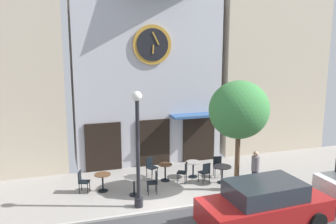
{
  "coord_description": "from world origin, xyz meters",
  "views": [
    {
      "loc": [
        -3.95,
        -11.63,
        6.07
      ],
      "look_at": [
        0.53,
        2.48,
        3.14
      ],
      "focal_mm": 38.88,
      "sensor_mm": 36.0,
      "label": 1
    }
  ],
  "objects_px": {
    "cafe_table_rightmost": "(103,179)",
    "cafe_chair_mid_row": "(154,181)",
    "cafe_table_leftmost": "(134,182)",
    "cafe_chair_facing_street": "(151,165)",
    "cafe_table_center_right": "(165,170)",
    "parked_car_red": "(264,205)",
    "street_lamp": "(138,150)",
    "cafe_chair_corner": "(184,171)",
    "street_tree": "(239,110)",
    "cafe_chair_curbside": "(218,165)",
    "cafe_chair_left_end": "(205,171)",
    "pedestrian_grey": "(255,170)",
    "cafe_chair_right_end": "(82,180)",
    "cafe_table_center": "(193,167)",
    "cafe_table_near_curb": "(222,171)"
  },
  "relations": [
    {
      "from": "cafe_table_rightmost",
      "to": "cafe_chair_mid_row",
      "type": "height_order",
      "value": "cafe_chair_mid_row"
    },
    {
      "from": "cafe_table_leftmost",
      "to": "cafe_chair_facing_street",
      "type": "distance_m",
      "value": 2.08
    },
    {
      "from": "cafe_table_center_right",
      "to": "parked_car_red",
      "type": "bearing_deg",
      "value": -68.02
    },
    {
      "from": "street_lamp",
      "to": "cafe_chair_corner",
      "type": "relative_size",
      "value": 4.81
    },
    {
      "from": "cafe_table_rightmost",
      "to": "cafe_chair_facing_street",
      "type": "relative_size",
      "value": 0.81
    },
    {
      "from": "street_lamp",
      "to": "street_tree",
      "type": "bearing_deg",
      "value": 4.16
    },
    {
      "from": "cafe_table_rightmost",
      "to": "cafe_chair_curbside",
      "type": "height_order",
      "value": "cafe_chair_curbside"
    },
    {
      "from": "cafe_chair_left_end",
      "to": "cafe_chair_mid_row",
      "type": "bearing_deg",
      "value": -170.95
    },
    {
      "from": "cafe_table_center_right",
      "to": "pedestrian_grey",
      "type": "height_order",
      "value": "pedestrian_grey"
    },
    {
      "from": "cafe_chair_curbside",
      "to": "cafe_chair_right_end",
      "type": "height_order",
      "value": "same"
    },
    {
      "from": "street_tree",
      "to": "cafe_chair_curbside",
      "type": "relative_size",
      "value": 5.04
    },
    {
      "from": "cafe_chair_curbside",
      "to": "cafe_chair_right_end",
      "type": "relative_size",
      "value": 1.0
    },
    {
      "from": "street_lamp",
      "to": "cafe_chair_mid_row",
      "type": "xyz_separation_m",
      "value": [
        0.87,
        1.01,
        -1.67
      ]
    },
    {
      "from": "street_tree",
      "to": "cafe_chair_mid_row",
      "type": "height_order",
      "value": "street_tree"
    },
    {
      "from": "cafe_table_rightmost",
      "to": "cafe_chair_left_end",
      "type": "height_order",
      "value": "cafe_chair_left_end"
    },
    {
      "from": "street_tree",
      "to": "pedestrian_grey",
      "type": "relative_size",
      "value": 2.71
    },
    {
      "from": "cafe_chair_left_end",
      "to": "parked_car_red",
      "type": "height_order",
      "value": "parked_car_red"
    },
    {
      "from": "cafe_chair_facing_street",
      "to": "cafe_table_leftmost",
      "type": "bearing_deg",
      "value": -123.54
    },
    {
      "from": "cafe_table_center_right",
      "to": "street_tree",
      "type": "bearing_deg",
      "value": -36.46
    },
    {
      "from": "cafe_table_rightmost",
      "to": "street_lamp",
      "type": "bearing_deg",
      "value": -59.58
    },
    {
      "from": "pedestrian_grey",
      "to": "cafe_chair_corner",
      "type": "bearing_deg",
      "value": 146.66
    },
    {
      "from": "cafe_chair_corner",
      "to": "pedestrian_grey",
      "type": "relative_size",
      "value": 0.54
    },
    {
      "from": "cafe_chair_curbside",
      "to": "cafe_chair_facing_street",
      "type": "height_order",
      "value": "same"
    },
    {
      "from": "cafe_table_center",
      "to": "pedestrian_grey",
      "type": "bearing_deg",
      "value": -48.39
    },
    {
      "from": "cafe_table_near_curb",
      "to": "cafe_chair_right_end",
      "type": "distance_m",
      "value": 5.89
    },
    {
      "from": "street_lamp",
      "to": "pedestrian_grey",
      "type": "height_order",
      "value": "street_lamp"
    },
    {
      "from": "cafe_table_near_curb",
      "to": "parked_car_red",
      "type": "bearing_deg",
      "value": -95.02
    },
    {
      "from": "pedestrian_grey",
      "to": "cafe_table_center_right",
      "type": "bearing_deg",
      "value": 146.74
    },
    {
      "from": "cafe_chair_right_end",
      "to": "street_tree",
      "type": "bearing_deg",
      "value": -15.23
    },
    {
      "from": "cafe_table_leftmost",
      "to": "pedestrian_grey",
      "type": "distance_m",
      "value": 4.94
    },
    {
      "from": "street_tree",
      "to": "cafe_table_center",
      "type": "xyz_separation_m",
      "value": [
        -1.18,
        1.86,
        -2.86
      ]
    },
    {
      "from": "pedestrian_grey",
      "to": "parked_car_red",
      "type": "distance_m",
      "value": 2.98
    },
    {
      "from": "street_lamp",
      "to": "cafe_table_leftmost",
      "type": "relative_size",
      "value": 5.75
    },
    {
      "from": "cafe_chair_corner",
      "to": "street_lamp",
      "type": "bearing_deg",
      "value": -144.69
    },
    {
      "from": "cafe_chair_mid_row",
      "to": "parked_car_red",
      "type": "bearing_deg",
      "value": -52.91
    },
    {
      "from": "cafe_table_near_curb",
      "to": "cafe_chair_curbside",
      "type": "bearing_deg",
      "value": 78.59
    },
    {
      "from": "cafe_chair_curbside",
      "to": "cafe_chair_facing_street",
      "type": "distance_m",
      "value": 3.03
    },
    {
      "from": "cafe_table_near_curb",
      "to": "cafe_chair_left_end",
      "type": "height_order",
      "value": "cafe_chair_left_end"
    },
    {
      "from": "street_tree",
      "to": "cafe_chair_curbside",
      "type": "xyz_separation_m",
      "value": [
        -0.07,
        1.65,
        -2.83
      ]
    },
    {
      "from": "cafe_table_near_curb",
      "to": "cafe_chair_mid_row",
      "type": "height_order",
      "value": "cafe_chair_mid_row"
    },
    {
      "from": "cafe_chair_left_end",
      "to": "parked_car_red",
      "type": "xyz_separation_m",
      "value": [
        0.37,
        -4.03,
        0.23
      ]
    },
    {
      "from": "street_lamp",
      "to": "cafe_chair_left_end",
      "type": "height_order",
      "value": "street_lamp"
    },
    {
      "from": "street_tree",
      "to": "cafe_table_leftmost",
      "type": "distance_m",
      "value": 5.06
    },
    {
      "from": "cafe_table_leftmost",
      "to": "cafe_chair_right_end",
      "type": "xyz_separation_m",
      "value": [
        -1.94,
        0.9,
        -0.01
      ]
    },
    {
      "from": "street_lamp",
      "to": "cafe_table_rightmost",
      "type": "distance_m",
      "value": 2.72
    },
    {
      "from": "cafe_chair_right_end",
      "to": "cafe_chair_corner",
      "type": "bearing_deg",
      "value": -3.51
    },
    {
      "from": "street_lamp",
      "to": "parked_car_red",
      "type": "height_order",
      "value": "street_lamp"
    },
    {
      "from": "cafe_table_rightmost",
      "to": "cafe_chair_left_end",
      "type": "xyz_separation_m",
      "value": [
        4.33,
        -0.44,
        0.03
      ]
    },
    {
      "from": "street_tree",
      "to": "cafe_table_rightmost",
      "type": "height_order",
      "value": "street_tree"
    },
    {
      "from": "cafe_table_leftmost",
      "to": "cafe_table_near_curb",
      "type": "height_order",
      "value": "cafe_table_leftmost"
    }
  ]
}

